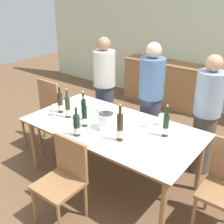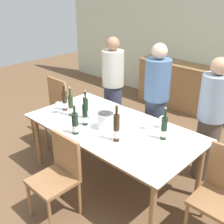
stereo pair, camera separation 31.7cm
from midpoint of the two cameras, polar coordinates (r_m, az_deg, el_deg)
ground_plane at (r=3.65m, az=-2.55°, el=-13.32°), size 12.00×12.00×0.00m
back_wall at (r=5.46m, az=17.47°, el=14.60°), size 8.00×0.10×2.80m
sideboard_cabinet at (r=5.71m, az=8.58°, el=5.87°), size 1.59×0.46×0.87m
dining_table at (r=3.28m, az=-2.77°, el=-3.85°), size 2.05×1.08×0.74m
ice_bucket at (r=3.17m, az=-4.13°, el=-1.81°), size 0.20×0.20×0.18m
wine_bottle_0 at (r=3.23m, az=-8.42°, el=-0.93°), size 0.06×0.06×0.36m
wine_bottle_1 at (r=2.90m, az=-1.50°, el=-3.36°), size 0.07×0.07×0.41m
wine_bottle_2 at (r=3.39m, az=-8.43°, el=0.30°), size 0.06×0.06×0.36m
wine_bottle_3 at (r=3.64m, az=-12.94°, el=1.65°), size 0.07×0.07×0.34m
wine_bottle_4 at (r=3.01m, az=7.93°, el=-2.90°), size 0.07×0.07×0.36m
wine_bottle_5 at (r=3.05m, az=-10.14°, el=-2.85°), size 0.08×0.08×0.35m
wine_bottle_6 at (r=3.48m, az=-11.57°, el=0.74°), size 0.07×0.07×0.37m
wine_glass_0 at (r=3.31m, az=-3.70°, el=-0.44°), size 0.08×0.08×0.15m
wine_glass_1 at (r=3.25m, az=7.31°, el=-1.08°), size 0.08×0.08×0.15m
wine_glass_2 at (r=3.58m, az=-4.64°, el=1.63°), size 0.08×0.08×0.15m
wine_glass_3 at (r=3.19m, az=4.35°, el=-1.60°), size 0.08×0.08×0.14m
wine_glass_4 at (r=3.58m, az=-14.19°, el=0.82°), size 0.09×0.09×0.15m
chair_left_end at (r=4.28m, az=-15.61°, el=0.32°), size 0.42×0.42×0.97m
chair_near_front at (r=2.94m, az=-12.83°, el=-12.53°), size 0.42×0.42×0.87m
person_host at (r=4.33m, az=-3.65°, el=4.74°), size 0.33×0.33×1.56m
person_guest_left at (r=3.79m, az=5.49°, el=2.00°), size 0.33×0.33×1.59m
person_guest_right at (r=3.56m, az=16.17°, el=-1.04°), size 0.33×0.33×1.53m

